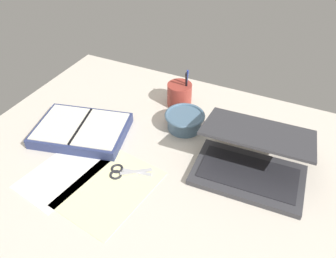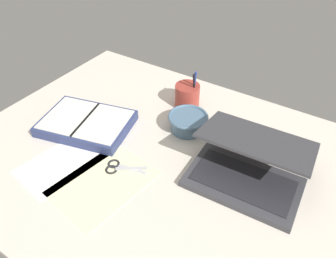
# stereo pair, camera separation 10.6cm
# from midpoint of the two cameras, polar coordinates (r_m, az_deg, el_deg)

# --- Properties ---
(desk_top) EXTENTS (1.40, 1.00, 0.02)m
(desk_top) POSITION_cam_midpoint_polar(r_m,az_deg,el_deg) (1.08, 3.19, -6.02)
(desk_top) COLOR beige
(desk_top) RESTS_ON ground
(laptop) EXTENTS (0.35, 0.30, 0.14)m
(laptop) POSITION_cam_midpoint_polar(r_m,az_deg,el_deg) (1.02, 16.67, -6.60)
(laptop) COLOR #38383D
(laptop) RESTS_ON desk_top
(bowl) EXTENTS (0.14, 0.14, 0.06)m
(bowl) POSITION_cam_midpoint_polar(r_m,az_deg,el_deg) (1.17, 6.07, 1.19)
(bowl) COLOR slate
(bowl) RESTS_ON desk_top
(pen_cup) EXTENTS (0.10, 0.10, 0.16)m
(pen_cup) POSITION_cam_midpoint_polar(r_m,az_deg,el_deg) (1.28, 5.75, 5.70)
(pen_cup) COLOR #9E382D
(pen_cup) RESTS_ON desk_top
(planner) EXTENTS (0.36, 0.29, 0.04)m
(planner) POSITION_cam_midpoint_polar(r_m,az_deg,el_deg) (1.21, -11.61, 0.89)
(planner) COLOR navy
(planner) RESTS_ON desk_top
(scissors) EXTENTS (0.13, 0.09, 0.01)m
(scissors) POSITION_cam_midpoint_polar(r_m,az_deg,el_deg) (1.05, -5.97, -6.76)
(scissors) COLOR #B7B7BC
(scissors) RESTS_ON desk_top
(paper_sheet_front) EXTENTS (0.26, 0.32, 0.00)m
(paper_sheet_front) POSITION_cam_midpoint_polar(r_m,az_deg,el_deg) (1.01, -8.20, -9.38)
(paper_sheet_front) COLOR #F4EFB2
(paper_sheet_front) RESTS_ON desk_top
(paper_sheet_beside_planner) EXTENTS (0.22, 0.32, 0.00)m
(paper_sheet_beside_planner) POSITION_cam_midpoint_polar(r_m,az_deg,el_deg) (1.10, -14.82, -5.52)
(paper_sheet_beside_planner) COLOR white
(paper_sheet_beside_planner) RESTS_ON desk_top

